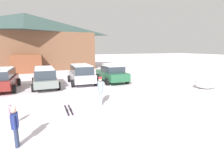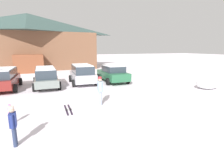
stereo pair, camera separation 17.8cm
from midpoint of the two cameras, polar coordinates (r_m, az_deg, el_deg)
The scene contains 11 objects.
ground at distance 5.78m, azimuth 15.09°, elevation -23.16°, with size 160.00×160.00×0.00m, color white.
ski_lodge at distance 31.33m, azimuth -26.22°, elevation 12.49°, with size 19.95×12.00×8.50m.
parked_maroon_van at distance 16.16m, azimuth -32.56°, elevation 1.50°, with size 2.30×4.55×1.68m.
parked_grey_wagon at distance 15.74m, azimuth -21.41°, elevation 2.26°, with size 2.12×4.78×1.65m.
parked_silver_wagon at distance 16.30m, azimuth -10.26°, elevation 3.36°, with size 2.35×4.14×1.76m.
parked_green_coupe at distance 16.95m, azimuth -0.36°, elevation 3.48°, with size 2.26×4.29×1.63m.
skier_adult_in_blue_parka at distance 9.98m, azimuth -4.32°, elevation -1.75°, with size 0.28×0.62×1.67m.
skier_child_in_pink_snowsuit at distance 8.77m, azimuth -30.69°, elevation -8.32°, with size 0.17×0.33×0.89m.
skier_teen_in_navy_coat at distance 6.75m, azimuth -29.77°, elevation -11.39°, with size 0.21×0.52×1.41m.
pair_of_skis at distance 9.73m, azimuth -14.51°, elevation -8.14°, with size 0.34×1.68×0.08m.
plowed_snow_pile at distance 16.14m, azimuth 28.13°, elevation 0.20°, with size 1.92×1.54×0.85m, color white.
Camera 1 is at (-3.17, -3.59, 3.27)m, focal length 28.00 mm.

